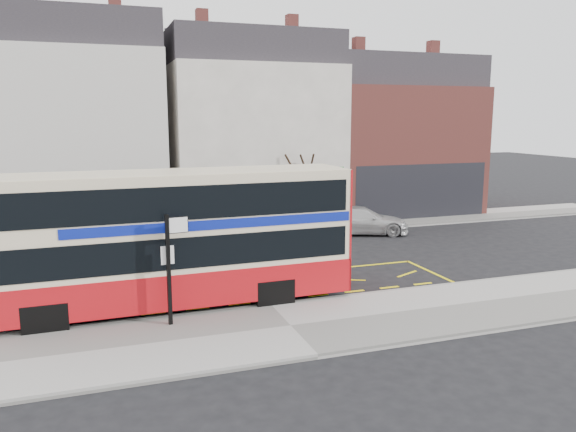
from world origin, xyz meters
name	(u,v)px	position (x,y,z in m)	size (l,w,h in m)	color
ground	(267,304)	(0.00, 0.00, 0.00)	(120.00, 120.00, 0.00)	black
pavement	(291,328)	(0.00, -2.30, 0.07)	(40.00, 4.00, 0.15)	#A19E99
kerb	(270,306)	(0.00, -0.38, 0.07)	(40.00, 0.15, 0.15)	gray
far_pavement	(203,234)	(0.00, 11.00, 0.07)	(50.00, 3.00, 0.15)	#A19E99
road_markings	(253,290)	(0.00, 1.60, 0.01)	(14.00, 3.40, 0.01)	#FDE90D
terrace_left	(80,126)	(-5.50, 14.99, 5.32)	(8.00, 8.01, 11.80)	beige
terrace_green_shop	(249,130)	(3.50, 14.99, 5.07)	(9.00, 8.01, 11.30)	silver
terrace_right	(389,137)	(12.50, 14.99, 4.57)	(9.00, 8.01, 10.30)	#9D473E
double_decker_bus	(178,237)	(-2.62, 0.60, 2.22)	(10.63, 2.64, 4.23)	beige
bus_stop_post	(170,259)	(-3.06, -1.11, 2.00)	(0.77, 0.16, 3.09)	black
car_silver	(30,241)	(-7.60, 8.77, 0.76)	(1.79, 4.46, 1.52)	#AAABAF
car_grey	(140,234)	(-3.17, 8.90, 0.70)	(1.49, 4.26, 1.40)	#43464B
car_white	(361,220)	(7.62, 8.80, 0.68)	(1.91, 4.71, 1.37)	silver
street_tree_right	(299,163)	(5.07, 10.99, 3.45)	(2.34, 2.34, 5.06)	#322316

